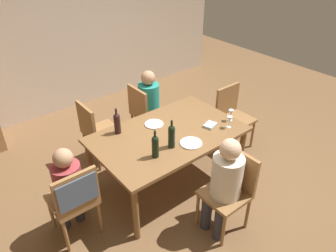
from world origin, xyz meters
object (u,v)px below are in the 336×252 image
(wine_glass_centre, at_px, (231,113))
(person_woman_host, at_px, (68,185))
(chair_far_right, at_px, (144,111))
(chair_left_end, at_px, (75,197))
(wine_bottle_short_olive, at_px, (155,146))
(person_man_guest, at_px, (225,181))
(handbag, at_px, (126,143))
(chair_right_end, at_px, (232,113))
(person_man_bearded, at_px, (150,101))
(wine_glass_near_left, at_px, (229,120))
(chair_far_left, at_px, (96,129))
(dinner_plate_guest_left, at_px, (191,143))
(dinner_plate_host, at_px, (154,124))
(wine_bottle_tall_green, at_px, (117,123))
(chair_near, at_px, (231,186))
(dining_table, at_px, (168,138))
(wine_bottle_dark_red, at_px, (172,136))

(wine_glass_centre, bearing_deg, person_woman_host, 172.03)
(person_woman_host, bearing_deg, chair_far_right, 30.05)
(chair_left_end, distance_m, wine_bottle_short_olive, 0.94)
(person_man_guest, relative_size, wine_bottle_short_olive, 3.54)
(person_man_guest, bearing_deg, handbag, 0.73)
(chair_right_end, height_order, person_man_bearded, person_man_bearded)
(person_man_bearded, bearing_deg, wine_glass_near_left, 10.31)
(person_man_bearded, distance_m, handbag, 0.72)
(chair_right_end, height_order, wine_bottle_short_olive, wine_bottle_short_olive)
(chair_far_left, distance_m, dinner_plate_guest_left, 1.41)
(wine_glass_near_left, bearing_deg, dinner_plate_host, 137.41)
(chair_far_right, relative_size, handbag, 3.29)
(person_man_guest, xyz_separation_m, handbag, (-0.02, 1.88, -0.56))
(wine_bottle_tall_green, relative_size, wine_glass_near_left, 2.18)
(chair_near, relative_size, handbag, 3.29)
(chair_near, distance_m, wine_glass_near_left, 0.88)
(wine_bottle_short_olive, relative_size, dinner_plate_guest_left, 1.28)
(chair_far_left, height_order, person_woman_host, person_woman_host)
(dining_table, distance_m, dinner_plate_guest_left, 0.35)
(wine_bottle_tall_green, bearing_deg, person_man_bearded, 32.28)
(chair_far_left, bearing_deg, chair_far_right, 90.00)
(person_woman_host, height_order, dinner_plate_guest_left, person_woman_host)
(chair_right_end, xyz_separation_m, dinner_plate_host, (-1.28, 0.17, 0.22))
(chair_near, relative_size, dinner_plate_guest_left, 3.62)
(chair_left_end, bearing_deg, chair_near, -31.06)
(wine_bottle_tall_green, bearing_deg, chair_left_end, -148.04)
(chair_far_left, height_order, handbag, chair_far_left)
(chair_far_left, height_order, wine_bottle_tall_green, wine_bottle_tall_green)
(chair_left_end, bearing_deg, person_man_guest, -33.31)
(dining_table, relative_size, handbag, 6.35)
(wine_bottle_dark_red, bearing_deg, chair_far_left, 106.34)
(chair_near, height_order, dinner_plate_host, chair_near)
(chair_left_end, relative_size, wine_bottle_tall_green, 2.83)
(wine_glass_centre, relative_size, dinner_plate_host, 0.64)
(dining_table, distance_m, dinner_plate_host, 0.27)
(dinner_plate_host, relative_size, handbag, 0.84)
(dining_table, bearing_deg, chair_right_end, 3.93)
(chair_near, bearing_deg, chair_far_left, 16.98)
(dinner_plate_host, distance_m, handbag, 0.94)
(wine_glass_centre, bearing_deg, chair_far_right, 112.09)
(chair_near, distance_m, person_man_guest, 0.17)
(wine_bottle_tall_green, bearing_deg, chair_far_right, 35.92)
(chair_near, distance_m, chair_far_left, 1.97)
(wine_bottle_dark_red, bearing_deg, chair_left_end, 174.20)
(chair_far_right, height_order, wine_glass_centre, chair_far_right)
(chair_far_left, relative_size, person_man_guest, 0.80)
(wine_glass_centre, height_order, dinner_plate_host, wine_glass_centre)
(chair_left_end, relative_size, chair_right_end, 1.00)
(chair_left_end, height_order, chair_far_right, same)
(chair_right_end, bearing_deg, chair_far_left, -25.92)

